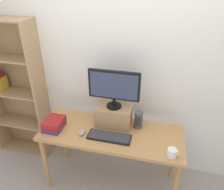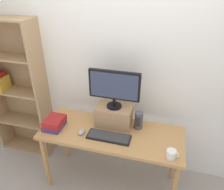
% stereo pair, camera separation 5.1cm
% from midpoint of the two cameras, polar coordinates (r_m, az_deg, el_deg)
% --- Properties ---
extents(ground_plane, '(12.00, 12.00, 0.00)m').
position_cam_midpoint_polar(ground_plane, '(2.87, -0.67, -21.42)').
color(ground_plane, '#9E9389').
extents(back_wall, '(7.00, 0.08, 2.60)m').
position_cam_midpoint_polar(back_wall, '(2.44, 1.84, 7.07)').
color(back_wall, silver).
rests_on(back_wall, ground_plane).
extents(desk, '(1.50, 0.58, 0.76)m').
position_cam_midpoint_polar(desk, '(2.39, -0.77, -11.29)').
color(desk, '#B7844C').
rests_on(desk, ground_plane).
extents(bookshelf_unit, '(0.74, 0.28, 1.81)m').
position_cam_midpoint_polar(bookshelf_unit, '(3.03, -24.44, 1.01)').
color(bookshelf_unit, tan).
rests_on(bookshelf_unit, ground_plane).
extents(riser_box, '(0.38, 0.24, 0.23)m').
position_cam_midpoint_polar(riser_box, '(2.38, -0.12, -5.36)').
color(riser_box, '#A87F56').
rests_on(riser_box, desk).
extents(computer_monitor, '(0.53, 0.16, 0.41)m').
position_cam_midpoint_polar(computer_monitor, '(2.20, -0.13, 2.12)').
color(computer_monitor, black).
rests_on(computer_monitor, riser_box).
extents(keyboard, '(0.44, 0.16, 0.02)m').
position_cam_midpoint_polar(keyboard, '(2.26, -1.51, -10.84)').
color(keyboard, black).
rests_on(keyboard, desk).
extents(computer_mouse, '(0.06, 0.10, 0.04)m').
position_cam_midpoint_polar(computer_mouse, '(2.33, -8.53, -9.62)').
color(computer_mouse, '#99999E').
rests_on(computer_mouse, desk).
extents(book_stack, '(0.19, 0.23, 0.11)m').
position_cam_midpoint_polar(book_stack, '(2.44, -15.52, -7.28)').
color(book_stack, '#4C336B').
rests_on(book_stack, desk).
extents(coffee_mug, '(0.12, 0.09, 0.08)m').
position_cam_midpoint_polar(coffee_mug, '(2.11, 14.77, -14.45)').
color(coffee_mug, white).
rests_on(coffee_mug, desk).
extents(desk_speaker, '(0.09, 0.09, 0.19)m').
position_cam_midpoint_polar(desk_speaker, '(2.36, 6.32, -6.46)').
color(desk_speaker, '#4C4C51').
rests_on(desk_speaker, desk).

